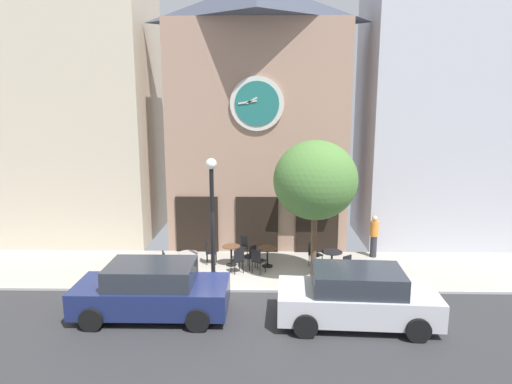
{
  "coord_description": "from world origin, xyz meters",
  "views": [
    {
      "loc": [
        1.03,
        -13.42,
        5.92
      ],
      "look_at": [
        0.73,
        2.03,
        2.89
      ],
      "focal_mm": 31.16,
      "sensor_mm": 36.0,
      "label": 1
    }
  ],
  "objects_px": {
    "cafe_chair_facing_wall": "(167,262)",
    "parked_car_silver": "(357,297)",
    "cafe_chair_by_entrance": "(209,250)",
    "cafe_chair_near_tree": "(238,259)",
    "pedestrian_orange": "(374,236)",
    "cafe_chair_curbside": "(314,252)",
    "parked_car_navy": "(152,290)",
    "cafe_chair_under_awning": "(257,259)",
    "cafe_table_rightmost": "(188,259)",
    "street_lamp": "(212,222)",
    "cafe_table_center_left": "(332,257)",
    "cafe_chair_left_end": "(243,245)",
    "cafe_chair_corner": "(251,255)",
    "street_tree": "(315,181)",
    "cafe_table_center": "(267,253)",
    "cafe_table_leftmost": "(231,252)",
    "cafe_chair_near_lamp": "(345,265)"
  },
  "relations": [
    {
      "from": "street_lamp",
      "to": "parked_car_navy",
      "type": "bearing_deg",
      "value": -122.08
    },
    {
      "from": "parked_car_navy",
      "to": "cafe_chair_by_entrance",
      "type": "bearing_deg",
      "value": 75.54
    },
    {
      "from": "cafe_table_center",
      "to": "cafe_chair_near_tree",
      "type": "height_order",
      "value": "cafe_chair_near_tree"
    },
    {
      "from": "parked_car_navy",
      "to": "pedestrian_orange",
      "type": "bearing_deg",
      "value": 34.51
    },
    {
      "from": "cafe_table_rightmost",
      "to": "cafe_chair_by_entrance",
      "type": "height_order",
      "value": "cafe_chair_by_entrance"
    },
    {
      "from": "cafe_table_center_left",
      "to": "cafe_chair_curbside",
      "type": "height_order",
      "value": "cafe_chair_curbside"
    },
    {
      "from": "street_lamp",
      "to": "cafe_chair_left_end",
      "type": "height_order",
      "value": "street_lamp"
    },
    {
      "from": "cafe_chair_curbside",
      "to": "parked_car_navy",
      "type": "bearing_deg",
      "value": -140.91
    },
    {
      "from": "cafe_table_center",
      "to": "parked_car_navy",
      "type": "height_order",
      "value": "parked_car_navy"
    },
    {
      "from": "cafe_chair_facing_wall",
      "to": "cafe_chair_near_tree",
      "type": "relative_size",
      "value": 1.0
    },
    {
      "from": "cafe_chair_under_awning",
      "to": "pedestrian_orange",
      "type": "xyz_separation_m",
      "value": [
        4.56,
        1.88,
        0.33
      ]
    },
    {
      "from": "cafe_chair_by_entrance",
      "to": "cafe_chair_under_awning",
      "type": "relative_size",
      "value": 1.0
    },
    {
      "from": "cafe_table_center_left",
      "to": "cafe_chair_left_end",
      "type": "distance_m",
      "value": 3.55
    },
    {
      "from": "cafe_chair_left_end",
      "to": "cafe_chair_corner",
      "type": "height_order",
      "value": "same"
    },
    {
      "from": "cafe_chair_facing_wall",
      "to": "parked_car_silver",
      "type": "relative_size",
      "value": 0.21
    },
    {
      "from": "street_lamp",
      "to": "cafe_chair_near_tree",
      "type": "xyz_separation_m",
      "value": [
        0.78,
        0.95,
        -1.63
      ]
    },
    {
      "from": "cafe_table_rightmost",
      "to": "cafe_chair_near_tree",
      "type": "distance_m",
      "value": 1.79
    },
    {
      "from": "cafe_table_rightmost",
      "to": "cafe_chair_corner",
      "type": "bearing_deg",
      "value": 10.33
    },
    {
      "from": "cafe_chair_by_entrance",
      "to": "cafe_chair_near_tree",
      "type": "relative_size",
      "value": 1.0
    },
    {
      "from": "street_tree",
      "to": "cafe_table_center",
      "type": "height_order",
      "value": "street_tree"
    },
    {
      "from": "cafe_table_center",
      "to": "cafe_chair_corner",
      "type": "xyz_separation_m",
      "value": [
        -0.62,
        -0.25,
        0.01
      ]
    },
    {
      "from": "cafe_table_leftmost",
      "to": "cafe_chair_by_entrance",
      "type": "distance_m",
      "value": 0.86
    },
    {
      "from": "cafe_table_leftmost",
      "to": "cafe_chair_near_lamp",
      "type": "bearing_deg",
      "value": -18.74
    },
    {
      "from": "street_tree",
      "to": "cafe_chair_near_lamp",
      "type": "height_order",
      "value": "street_tree"
    },
    {
      "from": "cafe_chair_left_end",
      "to": "cafe_chair_facing_wall",
      "type": "height_order",
      "value": "same"
    },
    {
      "from": "cafe_table_rightmost",
      "to": "cafe_table_center",
      "type": "relative_size",
      "value": 1.0
    },
    {
      "from": "street_tree",
      "to": "cafe_table_center",
      "type": "relative_size",
      "value": 6.55
    },
    {
      "from": "street_tree",
      "to": "cafe_chair_corner",
      "type": "relative_size",
      "value": 5.36
    },
    {
      "from": "street_lamp",
      "to": "pedestrian_orange",
      "type": "xyz_separation_m",
      "value": [
        6.04,
        2.82,
        -1.3
      ]
    },
    {
      "from": "cafe_chair_by_entrance",
      "to": "pedestrian_orange",
      "type": "distance_m",
      "value": 6.48
    },
    {
      "from": "cafe_table_center_left",
      "to": "cafe_chair_near_lamp",
      "type": "distance_m",
      "value": 0.83
    },
    {
      "from": "cafe_table_center",
      "to": "cafe_chair_facing_wall",
      "type": "xyz_separation_m",
      "value": [
        -3.54,
        -1.02,
        0.01
      ]
    },
    {
      "from": "cafe_chair_under_awning",
      "to": "parked_car_silver",
      "type": "bearing_deg",
      "value": -52.39
    },
    {
      "from": "cafe_chair_left_end",
      "to": "pedestrian_orange",
      "type": "distance_m",
      "value": 5.19
    },
    {
      "from": "street_tree",
      "to": "cafe_chair_left_end",
      "type": "relative_size",
      "value": 5.36
    },
    {
      "from": "pedestrian_orange",
      "to": "parked_car_navy",
      "type": "height_order",
      "value": "pedestrian_orange"
    },
    {
      "from": "cafe_table_leftmost",
      "to": "cafe_chair_facing_wall",
      "type": "relative_size",
      "value": 0.84
    },
    {
      "from": "cafe_chair_facing_wall",
      "to": "cafe_chair_near_lamp",
      "type": "bearing_deg",
      "value": -2.08
    },
    {
      "from": "cafe_chair_curbside",
      "to": "cafe_chair_near_lamp",
      "type": "distance_m",
      "value": 1.63
    },
    {
      "from": "cafe_table_leftmost",
      "to": "parked_car_silver",
      "type": "bearing_deg",
      "value": -49.52
    },
    {
      "from": "pedestrian_orange",
      "to": "parked_car_navy",
      "type": "xyz_separation_m",
      "value": [
        -7.51,
        -5.16,
        -0.1
      ]
    },
    {
      "from": "cafe_chair_near_lamp",
      "to": "parked_car_silver",
      "type": "xyz_separation_m",
      "value": [
        -0.22,
        -3.07,
        0.23
      ]
    },
    {
      "from": "cafe_table_leftmost",
      "to": "cafe_table_center_left",
      "type": "xyz_separation_m",
      "value": [
        3.67,
        -0.6,
        0.03
      ]
    },
    {
      "from": "street_lamp",
      "to": "cafe_chair_near_tree",
      "type": "height_order",
      "value": "street_lamp"
    },
    {
      "from": "cafe_chair_under_awning",
      "to": "cafe_chair_near_tree",
      "type": "bearing_deg",
      "value": 179.01
    },
    {
      "from": "cafe_chair_under_awning",
      "to": "cafe_chair_facing_wall",
      "type": "distance_m",
      "value": 3.2
    },
    {
      "from": "street_tree",
      "to": "cafe_table_rightmost",
      "type": "height_order",
      "value": "street_tree"
    },
    {
      "from": "cafe_chair_corner",
      "to": "pedestrian_orange",
      "type": "distance_m",
      "value": 5.04
    },
    {
      "from": "cafe_table_rightmost",
      "to": "cafe_chair_near_tree",
      "type": "xyz_separation_m",
      "value": [
        1.79,
        -0.04,
        0.01
      ]
    },
    {
      "from": "street_lamp",
      "to": "cafe_table_rightmost",
      "type": "distance_m",
      "value": 2.17
    }
  ]
}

